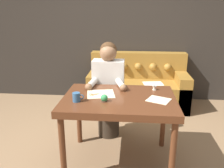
% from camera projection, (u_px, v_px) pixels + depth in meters
% --- Properties ---
extents(ground_plane, '(16.00, 16.00, 0.00)m').
position_uv_depth(ground_plane, '(106.00, 163.00, 2.62)').
color(ground_plane, '#846647').
extents(wall_back, '(8.00, 0.06, 2.60)m').
position_uv_depth(wall_back, '(119.00, 28.00, 4.22)').
color(wall_back, '#2D2823').
rests_on(wall_back, ground_plane).
extents(dining_table, '(1.15, 0.83, 0.76)m').
position_uv_depth(dining_table, '(119.00, 105.00, 2.46)').
color(dining_table, '#562D19').
rests_on(dining_table, ground_plane).
extents(couch, '(1.66, 0.76, 0.90)m').
position_uv_depth(couch, '(138.00, 87.00, 4.12)').
color(couch, olive).
rests_on(couch, ground_plane).
extents(person, '(0.47, 0.56, 1.25)m').
position_uv_depth(person, '(108.00, 90.00, 3.02)').
color(person, '#33281E').
rests_on(person, ground_plane).
extents(pattern_paper_main, '(0.33, 0.32, 0.00)m').
position_uv_depth(pattern_paper_main, '(101.00, 94.00, 2.52)').
color(pattern_paper_main, beige).
rests_on(pattern_paper_main, dining_table).
extents(pattern_paper_offcut, '(0.27, 0.26, 0.00)m').
position_uv_depth(pattern_paper_offcut, '(159.00, 100.00, 2.35)').
color(pattern_paper_offcut, beige).
rests_on(pattern_paper_offcut, dining_table).
extents(scissors, '(0.24, 0.16, 0.01)m').
position_uv_depth(scissors, '(96.00, 94.00, 2.51)').
color(scissors, silver).
rests_on(scissors, dining_table).
extents(mug, '(0.11, 0.08, 0.09)m').
position_uv_depth(mug, '(77.00, 97.00, 2.30)').
color(mug, '#335B84').
rests_on(mug, dining_table).
extents(thread_spool, '(0.04, 0.04, 0.05)m').
position_uv_depth(thread_spool, '(154.00, 88.00, 2.64)').
color(thread_spool, beige).
rests_on(thread_spool, dining_table).
extents(pin_cushion, '(0.07, 0.07, 0.07)m').
position_uv_depth(pin_cushion, '(104.00, 98.00, 2.31)').
color(pin_cushion, '#4C3828').
rests_on(pin_cushion, dining_table).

